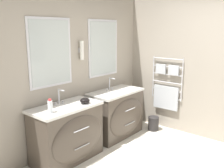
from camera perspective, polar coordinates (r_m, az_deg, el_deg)
wall_back at (r=4.08m, az=-8.77°, el=3.84°), size 4.84×0.15×2.60m
wall_right at (r=4.75m, az=15.90°, el=4.45°), size 0.13×4.01×2.60m
vanity_left at (r=3.77m, az=-9.99°, el=-10.92°), size 1.04×0.61×0.83m
vanity_right at (r=4.54m, az=1.17°, el=-6.65°), size 1.04×0.61×0.83m
faucet_left at (r=3.72m, az=-11.91°, el=-2.84°), size 0.17×0.14×0.23m
faucet_right at (r=4.50m, az=-0.42°, el=0.06°), size 0.17×0.14×0.23m
toiletry_bottle at (r=3.37m, az=-13.96°, el=-4.99°), size 0.07×0.07×0.19m
amenity_bowl at (r=3.71m, az=-6.21°, el=-3.81°), size 0.15×0.15×0.09m
soap_dish at (r=4.19m, az=-0.35°, el=-2.21°), size 0.10×0.07×0.04m
waste_bin at (r=4.93m, az=9.45°, el=-8.82°), size 0.21×0.21×0.27m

